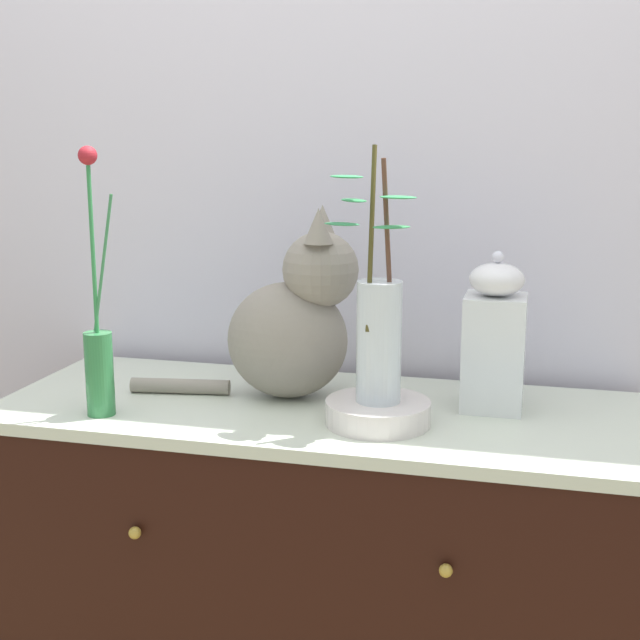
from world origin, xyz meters
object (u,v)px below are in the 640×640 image
(cat_sitting, at_px, (295,321))
(bowl_porcelain, at_px, (378,412))
(vase_slim_green, at_px, (99,352))
(candle_pillar, at_px, (367,379))
(vase_glass_clear, at_px, (378,334))
(sideboard, at_px, (320,599))
(jar_lidded_porcelain, at_px, (494,339))

(cat_sitting, xyz_separation_m, bowl_porcelain, (0.20, -0.13, -0.14))
(cat_sitting, bearing_deg, vase_slim_green, -148.38)
(bowl_porcelain, distance_m, candle_pillar, 0.15)
(cat_sitting, height_order, vase_glass_clear, vase_glass_clear)
(candle_pillar, bearing_deg, bowl_porcelain, -69.96)
(candle_pillar, bearing_deg, cat_sitting, -178.01)
(vase_slim_green, bearing_deg, bowl_porcelain, 8.23)
(sideboard, distance_m, cat_sitting, 0.61)
(jar_lidded_porcelain, bearing_deg, bowl_porcelain, -143.09)
(sideboard, distance_m, candle_pillar, 0.49)
(cat_sitting, xyz_separation_m, vase_slim_green, (-0.34, -0.21, -0.04))
(cat_sitting, bearing_deg, jar_lidded_porcelain, 3.30)
(vase_slim_green, distance_m, jar_lidded_porcelain, 0.78)
(cat_sitting, height_order, jar_lidded_porcelain, cat_sitting)
(cat_sitting, xyz_separation_m, vase_glass_clear, (0.20, -0.13, 0.01))
(sideboard, height_order, vase_glass_clear, vase_glass_clear)
(sideboard, height_order, vase_slim_green, vase_slim_green)
(bowl_porcelain, bearing_deg, cat_sitting, 147.09)
(sideboard, xyz_separation_m, candle_pillar, (0.09, 0.05, 0.48))
(cat_sitting, xyz_separation_m, candle_pillar, (0.15, 0.01, -0.12))
(bowl_porcelain, bearing_deg, vase_slim_green, -171.77)
(candle_pillar, bearing_deg, vase_glass_clear, -70.46)
(vase_glass_clear, bearing_deg, vase_slim_green, -171.83)
(bowl_porcelain, bearing_deg, vase_glass_clear, -144.95)
(vase_glass_clear, height_order, candle_pillar, vase_glass_clear)
(jar_lidded_porcelain, bearing_deg, cat_sitting, -176.70)
(vase_slim_green, xyz_separation_m, candle_pillar, (0.49, 0.21, -0.08))
(cat_sitting, bearing_deg, sideboard, -35.85)
(cat_sitting, bearing_deg, candle_pillar, 1.99)
(bowl_porcelain, relative_size, candle_pillar, 1.87)
(jar_lidded_porcelain, relative_size, candle_pillar, 2.97)
(cat_sitting, distance_m, jar_lidded_porcelain, 0.41)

